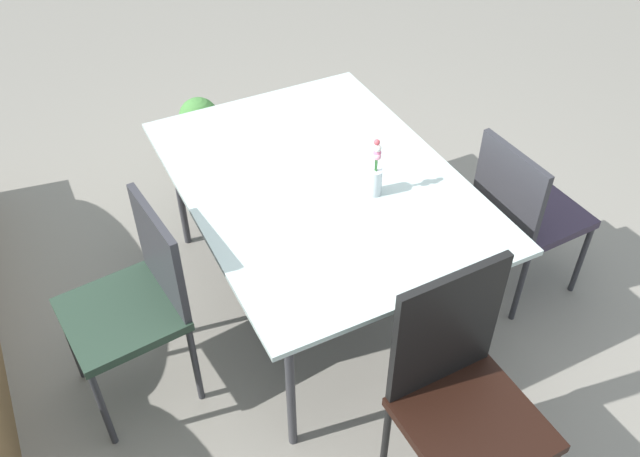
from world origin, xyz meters
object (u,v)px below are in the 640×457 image
(chair_near_left, at_px, (524,209))
(potted_plant, at_px, (201,132))
(dining_table, at_px, (320,187))
(chair_end_left, at_px, (461,389))
(chair_far_side, at_px, (136,297))
(flower_vase, at_px, (375,175))

(chair_near_left, distance_m, potted_plant, 1.97)
(dining_table, distance_m, chair_end_left, 1.08)
(potted_plant, bearing_deg, dining_table, -173.69)
(chair_far_side, xyz_separation_m, flower_vase, (-0.06, -1.04, 0.29))
(flower_vase, xyz_separation_m, potted_plant, (1.49, 0.31, -0.58))
(dining_table, distance_m, chair_near_left, 0.97)
(chair_far_side, bearing_deg, dining_table, -88.20)
(dining_table, xyz_separation_m, potted_plant, (1.31, 0.14, -0.44))
(chair_end_left, bearing_deg, dining_table, -91.44)
(chair_end_left, bearing_deg, chair_near_left, -141.98)
(dining_table, height_order, potted_plant, dining_table)
(chair_end_left, height_order, flower_vase, chair_end_left)
(dining_table, xyz_separation_m, chair_end_left, (-1.08, 0.00, -0.12))
(chair_far_side, bearing_deg, potted_plant, -33.42)
(chair_end_left, relative_size, flower_vase, 3.75)
(dining_table, xyz_separation_m, chair_far_side, (-0.13, 0.88, -0.15))
(chair_end_left, distance_m, chair_near_left, 1.14)
(chair_end_left, distance_m, flower_vase, 0.95)
(potted_plant, bearing_deg, chair_near_left, -148.39)
(chair_near_left, bearing_deg, chair_far_side, -99.70)
(chair_end_left, distance_m, chair_far_side, 1.29)
(dining_table, height_order, chair_far_side, chair_far_side)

